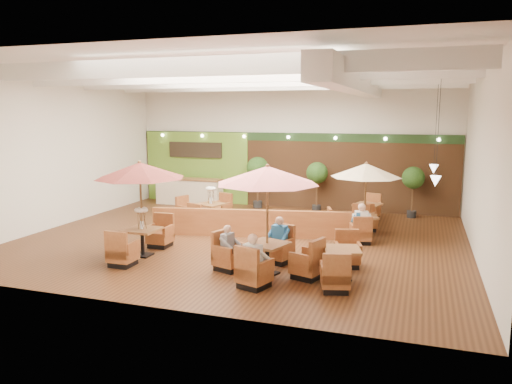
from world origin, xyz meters
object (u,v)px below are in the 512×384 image
at_px(diner_0, 254,256).
at_px(diner_4, 361,219).
at_px(table_4, 342,264).
at_px(diner_3, 361,220).
at_px(service_counter, 189,192).
at_px(table_5, 367,215).
at_px(topiary_2, 413,180).
at_px(topiary_0, 258,170).
at_px(diner_1, 278,235).
at_px(table_0, 140,184).
at_px(table_1, 267,201).
at_px(booth_divider, 250,223).
at_px(diner_2, 229,243).
at_px(table_3, 205,211).
at_px(table_2, 364,183).
at_px(topiary_1, 317,175).

height_order(diner_0, diner_4, diner_0).
distance_m(table_4, diner_3, 3.55).
distance_m(service_counter, table_5, 8.19).
relative_size(service_counter, topiary_2, 1.49).
distance_m(topiary_0, diner_1, 8.05).
relative_size(table_0, table_4, 1.01).
distance_m(table_1, diner_0, 1.54).
distance_m(table_4, diner_1, 2.04).
bearing_deg(table_1, booth_divider, 133.87).
bearing_deg(diner_1, diner_2, 57.05).
height_order(table_0, diner_0, table_0).
relative_size(booth_divider, diner_3, 8.22).
xyz_separation_m(topiary_0, diner_1, (3.06, -7.39, -0.88)).
height_order(table_0, table_3, table_0).
height_order(table_2, table_5, table_2).
bearing_deg(table_1, table_4, 26.91).
distance_m(diner_1, diner_2, 1.47).
relative_size(table_2, diner_0, 3.02).
distance_m(table_0, table_3, 4.76).
distance_m(booth_divider, diner_1, 3.02).
height_order(table_3, table_4, table_3).
xyz_separation_m(table_1, table_4, (1.86, 0.29, -1.54)).
xyz_separation_m(service_counter, booth_divider, (4.53, -4.72, -0.12)).
bearing_deg(topiary_1, diner_1, -86.33).
bearing_deg(service_counter, diner_2, -57.82).
relative_size(table_1, diner_1, 3.57).
xyz_separation_m(topiary_2, diner_1, (-3.32, -7.39, -0.73)).
xyz_separation_m(service_counter, diner_0, (6.22, -9.27, 0.20)).
bearing_deg(table_5, table_1, -90.25).
relative_size(table_0, table_1, 0.94).
bearing_deg(table_0, diner_2, -8.64).
bearing_deg(topiary_2, table_5, -129.24).
bearing_deg(table_2, diner_4, -104.45).
distance_m(diner_0, diner_4, 5.21).
relative_size(service_counter, diner_0, 3.51).
relative_size(table_1, diner_0, 3.43).
bearing_deg(diner_2, diner_1, 147.07).
bearing_deg(diner_2, table_4, 107.72).
height_order(booth_divider, diner_4, diner_4).
relative_size(service_counter, diner_1, 3.64).
distance_m(table_4, diner_2, 2.93).
height_order(booth_divider, topiary_2, topiary_2).
bearing_deg(diner_4, topiary_0, 125.06).
relative_size(table_3, diner_1, 3.36).
bearing_deg(diner_0, topiary_2, 86.31).
height_order(table_0, diner_3, table_0).
height_order(topiary_2, diner_1, topiary_2).
relative_size(booth_divider, table_2, 2.56).
xyz_separation_m(table_2, table_3, (-5.80, 0.18, -1.36)).
height_order(table_0, diner_2, table_0).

